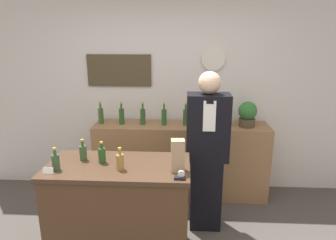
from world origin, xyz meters
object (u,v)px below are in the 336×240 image
Objects in this scene: potted_plant at (247,114)px; tape_dispenser at (180,176)px; paper_bag at (178,156)px; shopkeeper at (207,154)px.

tape_dispenser is (-0.81, -1.43, -0.16)m from potted_plant.
paper_bag is at bearing 99.33° from tape_dispenser.
shopkeeper is 19.24× the size of tape_dispenser.
paper_bag reaches higher than tape_dispenser.
potted_plant is 1.13× the size of paper_bag.
shopkeeper is at bearing -129.38° from potted_plant.
shopkeeper is 5.47× the size of potted_plant.
paper_bag is 3.11× the size of tape_dispenser.
paper_bag is (-0.83, -1.28, -0.04)m from potted_plant.
paper_bag is at bearing -115.25° from shopkeeper.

